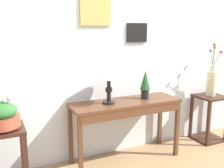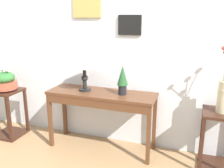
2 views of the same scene
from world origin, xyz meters
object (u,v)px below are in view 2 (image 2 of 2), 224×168
object	(u,v)px
console_table	(101,100)
planter_bowl_wide_left	(4,81)
pedestal_stand_right	(218,140)
table_lamp	(84,61)
potted_plant_on_console	(123,79)
flower_vase_tall_right	(224,93)
pedestal_stand_left	(8,113)

from	to	relation	value
console_table	planter_bowl_wide_left	world-z (taller)	planter_bowl_wide_left
planter_bowl_wide_left	pedestal_stand_right	xyz separation A→B (m)	(2.78, 0.13, -0.47)
table_lamp	pedestal_stand_right	world-z (taller)	table_lamp
pedestal_stand_right	console_table	bearing A→B (deg)	-178.11
potted_plant_on_console	flower_vase_tall_right	xyz separation A→B (m)	(1.12, 0.02, -0.06)
pedestal_stand_right	table_lamp	bearing A→B (deg)	-179.26
pedestal_stand_right	flower_vase_tall_right	bearing A→B (deg)	-57.55
table_lamp	planter_bowl_wide_left	distance (m)	1.21
planter_bowl_wide_left	potted_plant_on_console	bearing A→B (deg)	3.93
console_table	potted_plant_on_console	distance (m)	0.40
table_lamp	pedestal_stand_left	distance (m)	1.42
potted_plant_on_console	flower_vase_tall_right	bearing A→B (deg)	0.84
pedestal_stand_right	pedestal_stand_left	bearing A→B (deg)	-177.28
console_table	planter_bowl_wide_left	size ratio (longest dim) A/B	4.04
potted_plant_on_console	pedestal_stand_right	size ratio (longest dim) A/B	0.53
potted_plant_on_console	table_lamp	bearing A→B (deg)	-179.59
console_table	potted_plant_on_console	bearing A→B (deg)	6.04
pedestal_stand_left	planter_bowl_wide_left	distance (m)	0.47
potted_plant_on_console	pedestal_stand_left	size ratio (longest dim) A/B	0.52
potted_plant_on_console	planter_bowl_wide_left	distance (m)	1.67
table_lamp	pedestal_stand_right	xyz separation A→B (m)	(1.61, 0.02, -0.80)
console_table	table_lamp	xyz separation A→B (m)	(-0.22, 0.03, 0.48)
console_table	flower_vase_tall_right	world-z (taller)	flower_vase_tall_right
planter_bowl_wide_left	flower_vase_tall_right	size ratio (longest dim) A/B	0.45
pedestal_stand_left	pedestal_stand_right	bearing A→B (deg)	2.72
console_table	planter_bowl_wide_left	bearing A→B (deg)	-176.49
pedestal_stand_left	console_table	bearing A→B (deg)	3.54
pedestal_stand_left	pedestal_stand_right	world-z (taller)	pedestal_stand_left
table_lamp	potted_plant_on_console	world-z (taller)	table_lamp
pedestal_stand_left	pedestal_stand_right	distance (m)	2.78
pedestal_stand_left	pedestal_stand_right	xyz separation A→B (m)	(2.78, 0.13, -0.00)
console_table	potted_plant_on_console	world-z (taller)	potted_plant_on_console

